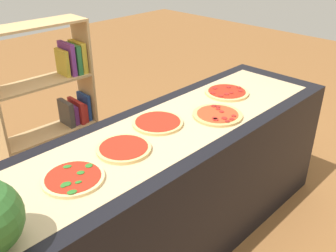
{
  "coord_description": "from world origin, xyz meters",
  "views": [
    {
      "loc": [
        -1.37,
        -1.34,
        1.92
      ],
      "look_at": [
        0.0,
        0.0,
        0.91
      ],
      "focal_mm": 40.16,
      "sensor_mm": 36.0,
      "label": 1
    }
  ],
  "objects": [
    {
      "name": "ground_plane",
      "position": [
        0.0,
        0.0,
        0.0
      ],
      "size": [
        12.0,
        12.0,
        0.0
      ],
      "primitive_type": "plane",
      "color": "brown"
    },
    {
      "name": "counter",
      "position": [
        0.0,
        0.0,
        0.44
      ],
      "size": [
        2.58,
        0.74,
        0.89
      ],
      "primitive_type": "cube",
      "color": "black",
      "rests_on": "ground_plane"
    },
    {
      "name": "parchment_paper",
      "position": [
        0.0,
        0.0,
        0.89
      ],
      "size": [
        2.33,
        0.56,
        0.0
      ],
      "primitive_type": "cube",
      "color": "tan",
      "rests_on": "counter"
    },
    {
      "name": "pizza_spinach_0",
      "position": [
        -0.66,
        -0.04,
        0.9
      ],
      "size": [
        0.29,
        0.29,
        0.02
      ],
      "color": "#E5C17F",
      "rests_on": "parchment_paper"
    },
    {
      "name": "pizza_plain_1",
      "position": [
        -0.33,
        0.0,
        0.9
      ],
      "size": [
        0.29,
        0.29,
        0.02
      ],
      "color": "#DBB26B",
      "rests_on": "parchment_paper"
    },
    {
      "name": "pizza_plain_2",
      "position": [
        0.0,
        0.08,
        0.9
      ],
      "size": [
        0.3,
        0.3,
        0.02
      ],
      "color": "#DBB26B",
      "rests_on": "parchment_paper"
    },
    {
      "name": "pizza_pepperoni_3",
      "position": [
        0.33,
        -0.1,
        0.9
      ],
      "size": [
        0.31,
        0.31,
        0.02
      ],
      "color": "tan",
      "rests_on": "parchment_paper"
    },
    {
      "name": "pizza_pepperoni_4",
      "position": [
        0.66,
        0.07,
        0.9
      ],
      "size": [
        0.31,
        0.31,
        0.02
      ],
      "color": "#DBB26B",
      "rests_on": "parchment_paper"
    },
    {
      "name": "bookshelf",
      "position": [
        -0.01,
        1.24,
        0.62
      ],
      "size": [
        0.8,
        0.29,
        1.32
      ],
      "color": "tan",
      "rests_on": "ground_plane"
    }
  ]
}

